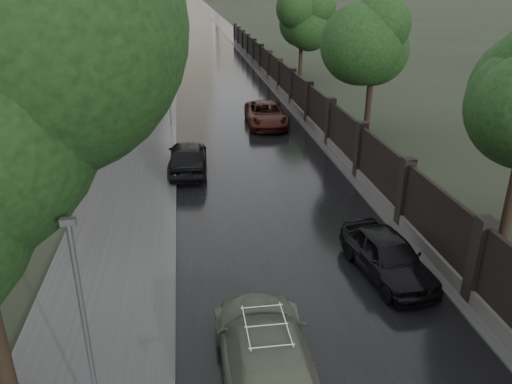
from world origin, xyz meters
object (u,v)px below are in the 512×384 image
car_right_far (266,114)px  traffic_light (169,90)px  tree_right_b (373,50)px  tree_left_far (112,34)px  hatchback_left (188,157)px  volga_sedan (266,355)px  lamp_post (87,338)px  tree_right_c (302,24)px  car_right_near (388,255)px

car_right_far → traffic_light: bearing=178.9°
tree_right_b → traffic_light: 12.44m
tree_left_far → tree_right_b: tree_left_far is taller
tree_right_b → hatchback_left: (-10.89, -5.07, -4.17)m
traffic_light → car_right_far: (6.04, -0.36, -1.66)m
tree_left_far → volga_sedan: (6.13, -27.27, -4.47)m
traffic_light → car_right_far: traffic_light is taller
traffic_light → hatchback_left: traffic_light is taller
lamp_post → traffic_light: size_ratio=1.28×
tree_left_far → hatchback_left: tree_left_far is taller
volga_sedan → car_right_far: volga_sedan is taller
tree_right_b → lamp_post: 24.33m
tree_right_b → car_right_far: bearing=155.4°
tree_left_far → traffic_light: (3.70, -5.01, -2.84)m
tree_left_far → traffic_light: size_ratio=1.85×
volga_sedan → car_right_far: bearing=-98.9°
tree_right_c → tree_left_far: bearing=-147.2°
tree_right_b → hatchback_left: bearing=-155.0°
volga_sedan → car_right_far: size_ratio=1.01×
tree_right_c → car_right_near: size_ratio=1.68×
tree_right_c → car_right_far: (-5.76, -15.37, -4.21)m
tree_left_far → car_right_far: (9.74, -5.37, -4.51)m
hatchback_left → car_right_far: bearing=-120.9°
traffic_light → volga_sedan: bearing=-83.8°
tree_right_c → hatchback_left: tree_right_c is taller
tree_left_far → volga_sedan: tree_left_far is taller
volga_sedan → tree_right_c: bearing=-103.6°
tree_right_b → hatchback_left: tree_right_b is taller
tree_right_b → volga_sedan: size_ratio=1.31×
tree_right_b → car_right_near: size_ratio=1.68×
tree_right_b → car_right_far: tree_right_b is taller
volga_sedan → tree_left_far: bearing=-76.9°
traffic_light → car_right_near: 19.66m
traffic_light → car_right_far: 6.28m
tree_right_b → tree_right_c: bearing=90.0°
tree_right_b → hatchback_left: size_ratio=1.53×
tree_right_c → lamp_post: (-12.90, -38.50, -2.28)m
car_right_far → tree_right_c: bearing=71.8°
tree_left_far → traffic_light: bearing=-53.5°
tree_left_far → tree_right_c: (15.50, 10.00, -0.29)m
tree_right_c → car_right_far: tree_right_c is taller
traffic_light → tree_right_c: bearing=51.8°
tree_left_far → tree_right_c: tree_left_far is taller
hatchback_left → volga_sedan: bearing=98.8°
tree_left_far → car_right_near: size_ratio=1.77×
traffic_light → hatchback_left: bearing=-83.6°
traffic_light → hatchback_left: size_ratio=0.87×
tree_right_b → hatchback_left: 12.72m
tree_left_far → volga_sedan: size_ratio=1.38×
tree_right_b → tree_right_c: same height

